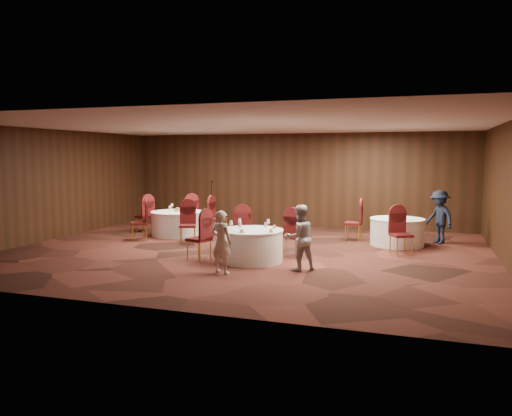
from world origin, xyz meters
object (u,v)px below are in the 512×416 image
(woman_a, at_px, (221,242))
(woman_b, at_px, (299,238))
(table_main, at_px, (251,245))
(mic_stand, at_px, (212,214))
(table_left, at_px, (178,223))
(table_right, at_px, (397,232))
(man_c, at_px, (439,217))

(woman_a, height_order, woman_b, woman_b)
(table_main, distance_m, woman_a, 1.38)
(woman_a, relative_size, woman_b, 0.94)
(woman_b, bearing_deg, mic_stand, -89.33)
(mic_stand, height_order, woman_b, mic_stand)
(table_left, height_order, table_right, same)
(table_main, bearing_deg, woman_b, -23.29)
(table_left, xyz_separation_m, woman_a, (3.18, -4.17, 0.28))
(table_main, relative_size, woman_a, 1.13)
(table_left, xyz_separation_m, table_right, (6.46, 0.37, 0.00))
(woman_a, bearing_deg, mic_stand, -51.41)
(table_main, bearing_deg, mic_stand, 123.08)
(woman_a, height_order, man_c, man_c)
(table_left, xyz_separation_m, woman_b, (4.64, -3.38, 0.33))
(mic_stand, height_order, man_c, mic_stand)
(table_right, bearing_deg, mic_stand, 166.81)
(table_main, height_order, mic_stand, mic_stand)
(woman_a, bearing_deg, table_left, -39.46)
(table_main, distance_m, table_right, 4.45)
(table_main, xyz_separation_m, table_left, (-3.37, 2.83, 0.00))
(woman_a, bearing_deg, table_right, -112.60)
(table_right, relative_size, man_c, 0.98)
(table_main, xyz_separation_m, table_right, (3.09, 3.20, 0.00))
(table_left, bearing_deg, woman_b, -36.06)
(mic_stand, bearing_deg, woman_b, -50.36)
(table_main, relative_size, mic_stand, 0.94)
(table_right, relative_size, woman_a, 1.10)
(table_right, height_order, woman_b, woman_b)
(mic_stand, bearing_deg, woman_a, -64.60)
(man_c, bearing_deg, woman_b, -72.74)
(table_left, distance_m, mic_stand, 1.84)
(woman_a, bearing_deg, table_main, -84.54)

